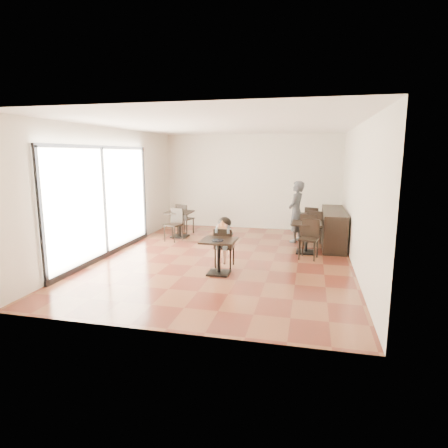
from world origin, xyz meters
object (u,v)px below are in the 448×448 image
(adult_patron, at_px, (296,212))
(chair_left_a, at_px, (185,219))
(cafe_table_mid, at_px, (306,238))
(chair_back_b, at_px, (313,228))
(cafe_table_left, at_px, (180,224))
(chair_back_a, at_px, (313,222))
(child_table, at_px, (219,257))
(chair_mid_a, at_px, (309,231))
(chair_mid_b, at_px, (309,240))
(child, at_px, (224,242))
(child_chair, at_px, (224,247))
(cafe_table_back, at_px, (307,227))
(chair_left_b, at_px, (173,225))

(adult_patron, relative_size, chair_left_a, 1.85)
(cafe_table_mid, distance_m, chair_back_b, 0.99)
(cafe_table_left, height_order, chair_back_a, chair_back_a)
(child_table, distance_m, chair_back_b, 3.74)
(chair_mid_a, xyz_separation_m, chair_mid_b, (0.00, -1.10, 0.00))
(chair_back_b, bearing_deg, cafe_table_left, -164.02)
(child, bearing_deg, child_chair, 0.00)
(chair_mid_b, bearing_deg, chair_back_b, 97.41)
(chair_mid_a, relative_size, chair_left_a, 1.00)
(child, bearing_deg, child_table, -90.00)
(child_table, distance_m, chair_mid_b, 2.49)
(adult_patron, distance_m, chair_mid_b, 1.86)
(adult_patron, height_order, cafe_table_mid, adult_patron)
(cafe_table_left, distance_m, cafe_table_back, 3.88)
(child_table, height_order, chair_mid_b, chair_mid_b)
(cafe_table_left, relative_size, chair_mid_a, 0.83)
(child, relative_size, adult_patron, 0.64)
(cafe_table_back, bearing_deg, cafe_table_left, -172.93)
(adult_patron, bearing_deg, child_table, -6.20)
(adult_patron, xyz_separation_m, cafe_table_back, (0.33, 0.30, -0.50))
(adult_patron, bearing_deg, chair_left_b, -61.30)
(cafe_table_back, height_order, chair_mid_a, chair_mid_a)
(cafe_table_mid, distance_m, chair_mid_a, 0.56)
(chair_left_b, relative_size, chair_back_b, 1.03)
(adult_patron, distance_m, chair_left_a, 3.56)
(child_chair, bearing_deg, chair_left_a, -57.79)
(cafe_table_left, xyz_separation_m, chair_left_b, (0.00, -0.55, 0.08))
(cafe_table_mid, distance_m, cafe_table_back, 1.52)
(chair_mid_b, bearing_deg, cafe_table_left, 169.05)
(child, bearing_deg, chair_left_a, 122.21)
(child, distance_m, chair_back_b, 3.28)
(chair_back_a, distance_m, chair_back_b, 1.10)
(child_table, height_order, cafe_table_mid, cafe_table_mid)
(child_chair, bearing_deg, chair_back_b, -126.70)
(chair_left_b, bearing_deg, child_chair, -28.67)
(child_table, relative_size, adult_patron, 0.42)
(child_table, relative_size, chair_back_b, 0.81)
(chair_back_a, bearing_deg, chair_mid_b, 104.76)
(child_chair, height_order, adult_patron, adult_patron)
(cafe_table_left, bearing_deg, chair_left_a, 90.00)
(cafe_table_mid, bearing_deg, child_chair, -137.28)
(child, xyz_separation_m, chair_back_a, (1.96, 3.73, -0.10))
(child, height_order, chair_mid_b, child)
(child_chair, distance_m, cafe_table_back, 3.66)
(cafe_table_mid, relative_size, chair_mid_b, 0.83)
(chair_left_a, xyz_separation_m, chair_left_b, (0.00, -1.10, 0.00))
(child_chair, bearing_deg, chair_back_a, -117.73)
(child_chair, distance_m, chair_left_a, 3.84)
(cafe_table_mid, distance_m, chair_mid_b, 0.56)
(child_chair, distance_m, child, 0.12)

